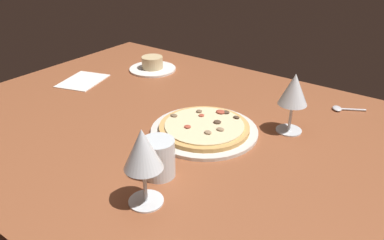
{
  "coord_description": "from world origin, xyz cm",
  "views": [
    {
      "loc": [
        61.53,
        -77.69,
        57.29
      ],
      "look_at": [
        3.91,
        0.54,
        7.0
      ],
      "focal_mm": 35.89,
      "sensor_mm": 36.0,
      "label": 1
    }
  ],
  "objects_px": {
    "ramekin_on_saucer": "(152,65)",
    "paper_menu": "(83,81)",
    "wine_glass_far": "(294,91)",
    "water_glass": "(158,159)",
    "spoon": "(341,109)",
    "pizza_main": "(204,129)",
    "wine_glass_near": "(143,152)"
  },
  "relations": [
    {
      "from": "pizza_main",
      "to": "spoon",
      "type": "xyz_separation_m",
      "value": [
        0.27,
        0.38,
        -0.01
      ]
    },
    {
      "from": "pizza_main",
      "to": "paper_menu",
      "type": "height_order",
      "value": "pizza_main"
    },
    {
      "from": "wine_glass_far",
      "to": "paper_menu",
      "type": "distance_m",
      "value": 0.8
    },
    {
      "from": "ramekin_on_saucer",
      "to": "paper_menu",
      "type": "distance_m",
      "value": 0.28
    },
    {
      "from": "pizza_main",
      "to": "spoon",
      "type": "relative_size",
      "value": 3.01
    },
    {
      "from": "paper_menu",
      "to": "spoon",
      "type": "bearing_deg",
      "value": 3.51
    },
    {
      "from": "ramekin_on_saucer",
      "to": "paper_menu",
      "type": "relative_size",
      "value": 1.06
    },
    {
      "from": "pizza_main",
      "to": "ramekin_on_saucer",
      "type": "xyz_separation_m",
      "value": [
        -0.46,
        0.3,
        0.01
      ]
    },
    {
      "from": "spoon",
      "to": "pizza_main",
      "type": "bearing_deg",
      "value": -125.28
    },
    {
      "from": "wine_glass_near",
      "to": "spoon",
      "type": "height_order",
      "value": "wine_glass_near"
    },
    {
      "from": "pizza_main",
      "to": "paper_menu",
      "type": "bearing_deg",
      "value": 174.9
    },
    {
      "from": "ramekin_on_saucer",
      "to": "spoon",
      "type": "height_order",
      "value": "ramekin_on_saucer"
    },
    {
      "from": "wine_glass_far",
      "to": "spoon",
      "type": "bearing_deg",
      "value": 71.14
    },
    {
      "from": "wine_glass_near",
      "to": "water_glass",
      "type": "xyz_separation_m",
      "value": [
        -0.04,
        0.09,
        -0.08
      ]
    },
    {
      "from": "water_glass",
      "to": "wine_glass_far",
      "type": "bearing_deg",
      "value": 67.38
    },
    {
      "from": "wine_glass_far",
      "to": "paper_menu",
      "type": "height_order",
      "value": "wine_glass_far"
    },
    {
      "from": "wine_glass_far",
      "to": "water_glass",
      "type": "height_order",
      "value": "wine_glass_far"
    },
    {
      "from": "wine_glass_near",
      "to": "spoon",
      "type": "xyz_separation_m",
      "value": [
        0.19,
        0.7,
        -0.12
      ]
    },
    {
      "from": "paper_menu",
      "to": "spoon",
      "type": "distance_m",
      "value": 0.92
    },
    {
      "from": "wine_glass_far",
      "to": "water_glass",
      "type": "distance_m",
      "value": 0.42
    },
    {
      "from": "ramekin_on_saucer",
      "to": "water_glass",
      "type": "distance_m",
      "value": 0.73
    },
    {
      "from": "spoon",
      "to": "paper_menu",
      "type": "bearing_deg",
      "value": -159.28
    },
    {
      "from": "water_glass",
      "to": "spoon",
      "type": "height_order",
      "value": "water_glass"
    },
    {
      "from": "spoon",
      "to": "water_glass",
      "type": "bearing_deg",
      "value": -111.24
    },
    {
      "from": "ramekin_on_saucer",
      "to": "wine_glass_near",
      "type": "bearing_deg",
      "value": -49.38
    },
    {
      "from": "pizza_main",
      "to": "paper_menu",
      "type": "relative_size",
      "value": 1.73
    },
    {
      "from": "paper_menu",
      "to": "spoon",
      "type": "relative_size",
      "value": 1.74
    },
    {
      "from": "wine_glass_far",
      "to": "ramekin_on_saucer",
      "type": "bearing_deg",
      "value": 167.0
    },
    {
      "from": "ramekin_on_saucer",
      "to": "water_glass",
      "type": "xyz_separation_m",
      "value": [
        0.49,
        -0.53,
        0.02
      ]
    },
    {
      "from": "spoon",
      "to": "ramekin_on_saucer",
      "type": "bearing_deg",
      "value": -174.04
    },
    {
      "from": "water_glass",
      "to": "spoon",
      "type": "bearing_deg",
      "value": 68.76
    },
    {
      "from": "ramekin_on_saucer",
      "to": "paper_menu",
      "type": "xyz_separation_m",
      "value": [
        -0.13,
        -0.25,
        -0.02
      ]
    }
  ]
}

